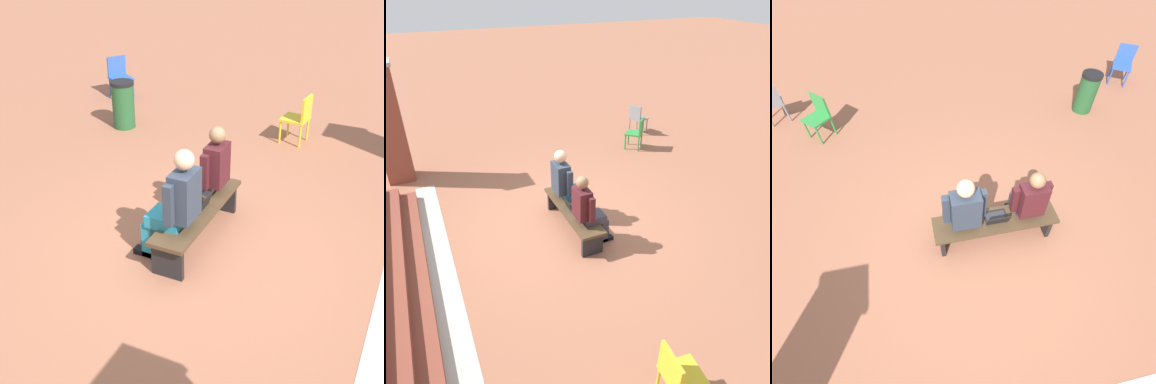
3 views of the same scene
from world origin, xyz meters
TOP-DOWN VIEW (x-y plane):
  - ground_plane at (0.00, 0.00)m, footprint 60.00×60.00m
  - bench at (-0.24, -0.12)m, footprint 1.80×0.44m
  - person_student at (-0.71, -0.19)m, footprint 0.54×0.68m
  - person_adult at (0.21, -0.19)m, footprint 0.58×0.74m
  - laptop at (-0.25, -0.11)m, footprint 0.32×0.29m
  - plastic_chair_far_right at (-4.44, -3.84)m, footprint 0.58×0.58m
  - plastic_chair_foreground at (2.47, -3.19)m, footprint 0.59×0.59m
  - litter_bin at (-3.04, -2.88)m, footprint 0.42×0.42m

SIDE VIEW (x-z plane):
  - ground_plane at x=0.00m, z-range 0.00..0.00m
  - bench at x=-0.24m, z-range 0.13..0.58m
  - litter_bin at x=-3.04m, z-range 0.00..0.86m
  - plastic_chair_far_right at x=-4.44m, z-range 0.06..0.90m
  - plastic_chair_foreground at x=2.47m, z-range 0.06..0.90m
  - laptop at x=-0.25m, z-range 0.39..0.61m
  - person_student at x=-0.71m, z-range 0.05..1.38m
  - person_adult at x=0.21m, z-range 0.04..1.45m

